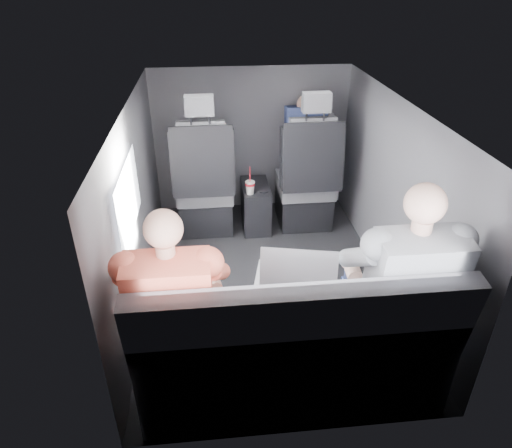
{
  "coord_description": "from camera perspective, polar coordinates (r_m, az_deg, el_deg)",
  "views": [
    {
      "loc": [
        -0.38,
        -2.79,
        2.12
      ],
      "look_at": [
        -0.09,
        -0.05,
        0.54
      ],
      "focal_mm": 32.0,
      "sensor_mm": 36.0,
      "label": 1
    }
  ],
  "objects": [
    {
      "name": "laptop_black",
      "position": [
        2.69,
        16.26,
        -5.21
      ],
      "size": [
        0.37,
        0.37,
        0.23
      ],
      "color": "black",
      "rests_on": "passenger_rear_right"
    },
    {
      "name": "passenger_rear_right",
      "position": [
        2.52,
        17.35,
        -7.39
      ],
      "size": [
        0.54,
        0.65,
        1.28
      ],
      "color": "navy",
      "rests_on": "rear_bench"
    },
    {
      "name": "panel_left",
      "position": [
        3.18,
        -14.7,
        1.78
      ],
      "size": [
        0.02,
        2.6,
        1.35
      ],
      "primitive_type": "cube",
      "color": "#56565B",
      "rests_on": "floor"
    },
    {
      "name": "panel_right",
      "position": [
        3.39,
        16.87,
        3.23
      ],
      "size": [
        0.02,
        2.6,
        1.35
      ],
      "primitive_type": "cube",
      "color": "#56565B",
      "rests_on": "floor"
    },
    {
      "name": "side_window",
      "position": [
        2.82,
        -15.61,
        3.0
      ],
      "size": [
        0.02,
        0.75,
        0.42
      ],
      "primitive_type": "cube",
      "color": "white",
      "rests_on": "panel_left"
    },
    {
      "name": "panel_front",
      "position": [
        4.35,
        -0.63,
        10.4
      ],
      "size": [
        1.8,
        0.02,
        1.35
      ],
      "primitive_type": "cube",
      "color": "#56565B",
      "rests_on": "floor"
    },
    {
      "name": "front_seat_right",
      "position": [
        4.1,
        6.3,
        4.81
      ],
      "size": [
        0.52,
        0.58,
        1.26
      ],
      "color": "black",
      "rests_on": "floor"
    },
    {
      "name": "ceiling",
      "position": [
        2.92,
        1.77,
        14.51
      ],
      "size": [
        2.6,
        2.6,
        0.0
      ],
      "primitive_type": "plane",
      "rotation": [
        3.14,
        0.0,
        0.0
      ],
      "color": "#B2B2AD",
      "rests_on": "panel_back"
    },
    {
      "name": "soda_cup",
      "position": [
        3.9,
        -0.75,
        4.65
      ],
      "size": [
        0.08,
        0.08,
        0.25
      ],
      "color": "white",
      "rests_on": "center_console"
    },
    {
      "name": "rear_bench",
      "position": [
        2.53,
        4.65,
        -16.0
      ],
      "size": [
        1.6,
        0.57,
        0.92
      ],
      "color": "#56565A",
      "rests_on": "floor"
    },
    {
      "name": "passenger_rear_left",
      "position": [
        2.37,
        -10.13,
        -9.87
      ],
      "size": [
        0.5,
        0.62,
        1.21
      ],
      "color": "#38373D",
      "rests_on": "rear_bench"
    },
    {
      "name": "front_seat_left",
      "position": [
        4.02,
        -6.41,
        4.25
      ],
      "size": [
        0.52,
        0.58,
        1.26
      ],
      "color": "black",
      "rests_on": "floor"
    },
    {
      "name": "laptop_white",
      "position": [
        2.54,
        -11.16,
        -6.76
      ],
      "size": [
        0.32,
        0.3,
        0.23
      ],
      "color": "white",
      "rests_on": "passenger_rear_left"
    },
    {
      "name": "passenger_front_right",
      "position": [
        4.21,
        6.18,
        10.5
      ],
      "size": [
        0.37,
        0.37,
        0.71
      ],
      "color": "navy",
      "rests_on": "front_seat_right"
    },
    {
      "name": "seatbelt",
      "position": [
        3.79,
        7.14,
        9.21
      ],
      "size": [
        0.35,
        0.11,
        0.59
      ],
      "primitive_type": "cube",
      "rotation": [
        -0.14,
        0.49,
        0.0
      ],
      "color": "black",
      "rests_on": "front_seat_right"
    },
    {
      "name": "center_console",
      "position": [
        4.16,
        -0.05,
        2.3
      ],
      "size": [
        0.24,
        0.48,
        0.41
      ],
      "color": "black",
      "rests_on": "floor"
    },
    {
      "name": "floor",
      "position": [
        3.52,
        1.43,
        -7.19
      ],
      "size": [
        2.6,
        2.6,
        0.0
      ],
      "primitive_type": "plane",
      "color": "black",
      "rests_on": "ground"
    },
    {
      "name": "laptop_silver",
      "position": [
        2.51,
        4.75,
        -6.47
      ],
      "size": [
        0.45,
        0.43,
        0.28
      ],
      "color": "#ACACB1",
      "rests_on": "rear_bench"
    },
    {
      "name": "panel_back",
      "position": [
        2.11,
        6.21,
        -13.62
      ],
      "size": [
        1.8,
        0.02,
        1.35
      ],
      "primitive_type": "cube",
      "color": "#56565B",
      "rests_on": "floor"
    }
  ]
}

